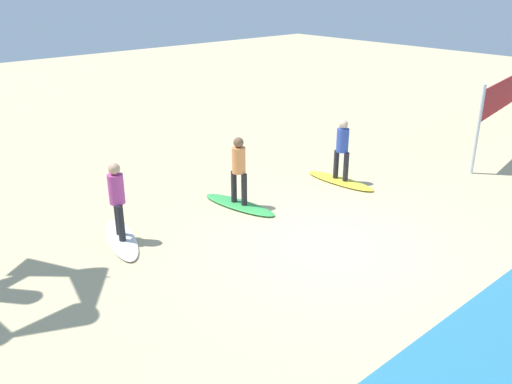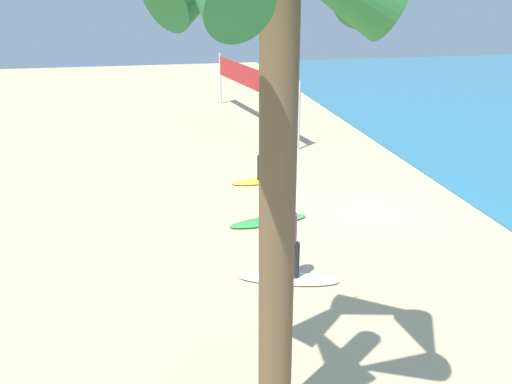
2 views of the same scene
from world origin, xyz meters
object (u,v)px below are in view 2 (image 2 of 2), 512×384
(surfer_green, at_px, (269,185))
(surfer_white, at_px, (289,235))
(surfboard_yellow, at_px, (264,181))
(surfboard_green, at_px, (268,221))
(palm_tree, at_px, (280,28))
(volleyball_net, at_px, (253,82))
(surfer_yellow, at_px, (265,150))
(surfboard_white, at_px, (288,278))

(surfer_green, bearing_deg, surfer_white, -4.99)
(surfboard_yellow, distance_m, surfboard_green, 3.12)
(surfer_green, distance_m, palm_tree, 8.35)
(palm_tree, bearing_deg, volleyball_net, 169.70)
(volleyball_net, relative_size, palm_tree, 1.34)
(surfboard_green, bearing_deg, surfer_white, -104.96)
(surfer_yellow, height_order, volleyball_net, volleyball_net)
(surfer_yellow, height_order, surfer_white, same)
(surfer_green, xyz_separation_m, surfer_white, (3.02, -0.26, 0.00))
(surfboard_white, bearing_deg, surfboard_green, 102.99)
(surfer_green, height_order, palm_tree, palm_tree)
(surfboard_yellow, relative_size, surfer_yellow, 1.28)
(surfboard_green, height_order, surfboard_white, same)
(surfer_yellow, xyz_separation_m, surfboard_white, (6.09, -0.83, -0.99))
(palm_tree, bearing_deg, surfer_green, 167.99)
(surfboard_yellow, height_order, palm_tree, palm_tree)
(surfer_white, distance_m, volleyball_net, 14.00)
(surfboard_yellow, distance_m, surfer_white, 6.22)
(surfboard_white, bearing_deg, surfboard_yellow, 100.23)
(surfer_white, bearing_deg, surfboard_green, 175.01)
(surfboard_yellow, bearing_deg, palm_tree, -105.23)
(surfer_yellow, height_order, palm_tree, palm_tree)
(surfer_yellow, bearing_deg, surfboard_white, -7.75)
(surfboard_yellow, relative_size, surfer_white, 1.28)
(surfboard_yellow, bearing_deg, surfer_yellow, -0.00)
(surfer_yellow, relative_size, surfer_green, 1.00)
(surfer_green, distance_m, volleyball_net, 10.99)
(surfboard_green, height_order, surfer_white, surfer_white)
(surfboard_white, bearing_deg, palm_tree, -89.13)
(surfer_yellow, distance_m, volleyball_net, 7.87)
(surfboard_yellow, relative_size, surfboard_white, 1.00)
(surfboard_white, height_order, volleyball_net, volleyball_net)
(surfer_yellow, bearing_deg, palm_tree, -11.52)
(surfer_yellow, relative_size, surfer_white, 1.00)
(surfer_green, bearing_deg, surfboard_white, -4.99)
(volleyball_net, bearing_deg, surfer_white, -8.28)
(surfer_green, relative_size, volleyball_net, 0.18)
(surfer_white, relative_size, volleyball_net, 0.18)
(surfboard_white, bearing_deg, surfer_white, 107.98)
(surfboard_yellow, relative_size, surfboard_green, 1.00)
(surfer_yellow, height_order, surfboard_white, surfer_yellow)
(surfboard_green, bearing_deg, palm_tree, -111.97)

